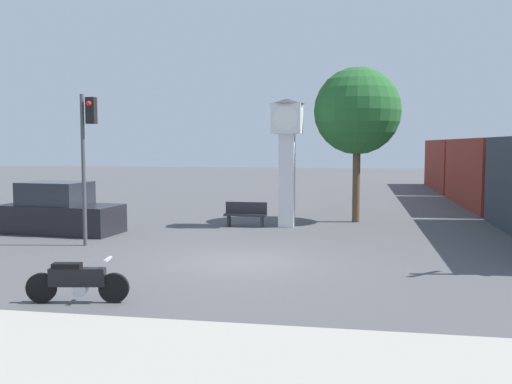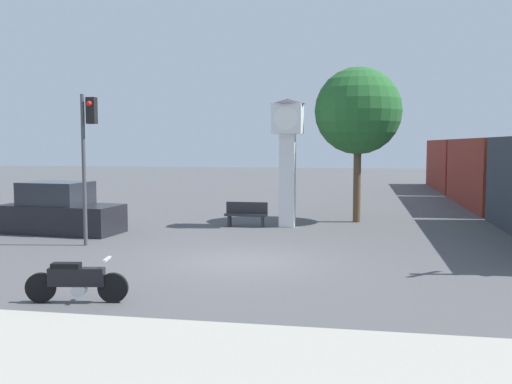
{
  "view_description": "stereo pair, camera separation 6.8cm",
  "coord_description": "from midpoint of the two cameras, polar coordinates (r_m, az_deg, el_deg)",
  "views": [
    {
      "loc": [
        3.02,
        -14.67,
        3.13
      ],
      "look_at": [
        0.2,
        1.2,
        1.77
      ],
      "focal_mm": 40.0,
      "sensor_mm": 36.0,
      "label": 1
    },
    {
      "loc": [
        3.09,
        -14.66,
        3.13
      ],
      "look_at": [
        0.2,
        1.2,
        1.77
      ],
      "focal_mm": 40.0,
      "sensor_mm": 36.0,
      "label": 2
    }
  ],
  "objects": [
    {
      "name": "bench",
      "position": [
        21.66,
        -0.89,
        -2.18
      ],
      "size": [
        1.6,
        0.44,
        0.92
      ],
      "color": "#2D2D33",
      "rests_on": "ground_plane"
    },
    {
      "name": "traffic_light",
      "position": [
        18.15,
        -16.4,
        4.76
      ],
      "size": [
        0.5,
        0.35,
        4.64
      ],
      "color": "#47474C",
      "rests_on": "ground_plane"
    },
    {
      "name": "street_tree",
      "position": [
        23.14,
        10.26,
        7.94
      ],
      "size": [
        3.44,
        3.44,
        6.16
      ],
      "color": "brown",
      "rests_on": "ground_plane"
    },
    {
      "name": "ground_plane",
      "position": [
        15.3,
        -1.44,
        -6.99
      ],
      "size": [
        120.0,
        120.0,
        0.0
      ],
      "primitive_type": "plane",
      "color": "#4C4C4F"
    },
    {
      "name": "freight_train",
      "position": [
        31.12,
        22.5,
        1.82
      ],
      "size": [
        2.8,
        31.62,
        3.4
      ],
      "color": "#333842",
      "rests_on": "ground_plane"
    },
    {
      "name": "clock_tower",
      "position": [
        21.54,
        3.27,
        5.01
      ],
      "size": [
        1.33,
        1.33,
        4.82
      ],
      "color": "white",
      "rests_on": "ground_plane"
    },
    {
      "name": "motorcycle",
      "position": [
        11.91,
        -17.37,
        -8.51
      ],
      "size": [
        2.02,
        0.55,
        0.9
      ],
      "rotation": [
        0.0,
        0.0,
        0.17
      ],
      "color": "black",
      "rests_on": "ground_plane"
    },
    {
      "name": "parked_car",
      "position": [
        21.28,
        -18.91,
        -1.86
      ],
      "size": [
        4.35,
        2.19,
        1.8
      ],
      "rotation": [
        0.0,
        0.0,
        -0.1
      ],
      "color": "black",
      "rests_on": "ground_plane"
    }
  ]
}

